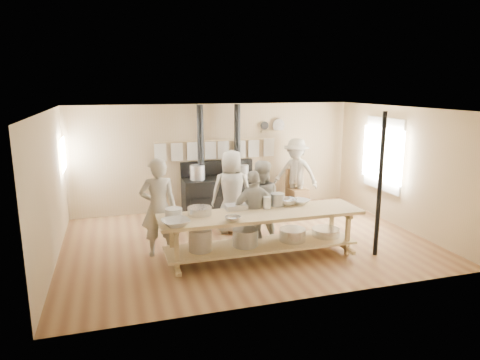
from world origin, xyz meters
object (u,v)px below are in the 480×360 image
object	(u,v)px
prep_table	(261,230)
chair	(297,196)
stove	(220,191)
cook_left	(260,203)
roasting_pan	(236,207)
cook_by_window	(296,173)
cook_right	(254,212)
cook_center	(232,192)
cook_far_left	(158,207)

from	to	relation	value
prep_table	chair	distance (m)	3.50
stove	cook_left	xyz separation A→B (m)	(0.22, -2.32, 0.30)
stove	roasting_pan	world-z (taller)	stove
cook_by_window	cook_right	bearing A→B (deg)	-83.14
stove	cook_left	world-z (taller)	stove
cook_center	chair	xyz separation A→B (m)	(2.10, 1.37, -0.59)
prep_table	cook_left	distance (m)	0.79
prep_table	cook_center	distance (m)	1.54
cook_left	cook_right	world-z (taller)	cook_left
cook_by_window	stove	bearing A→B (deg)	-140.44
cook_far_left	cook_by_window	distance (m)	4.23
cook_center	chair	world-z (taller)	cook_center
cook_center	cook_right	world-z (taller)	cook_center
cook_center	cook_right	xyz separation A→B (m)	(0.10, -1.16, -0.10)
cook_by_window	chair	size ratio (longest dim) A/B	1.81
prep_table	cook_center	size ratio (longest dim) A/B	2.06
prep_table	roasting_pan	bearing A→B (deg)	137.72
prep_table	cook_far_left	distance (m)	1.88
cook_left	roasting_pan	world-z (taller)	cook_left
cook_by_window	cook_left	bearing A→B (deg)	-83.73
cook_by_window	roasting_pan	distance (m)	3.40
prep_table	cook_left	bearing A→B (deg)	71.97
cook_left	cook_right	bearing A→B (deg)	76.47
stove	roasting_pan	bearing A→B (deg)	-97.73
chair	stove	bearing A→B (deg)	166.46
cook_center	roasting_pan	xyz separation A→B (m)	(-0.25, -1.17, 0.02)
cook_far_left	roasting_pan	world-z (taller)	cook_far_left
prep_table	cook_left	size ratio (longest dim) A/B	2.18
stove	prep_table	bearing A→B (deg)	-90.04
cook_left	chair	xyz separation A→B (m)	(1.76, 2.17, -0.54)
cook_right	roasting_pan	size ratio (longest dim) A/B	3.94
stove	cook_center	distance (m)	1.56
cook_far_left	cook_center	world-z (taller)	cook_far_left
cook_left	cook_by_window	bearing A→B (deg)	-107.84
cook_right	roasting_pan	bearing A→B (deg)	-0.76
chair	cook_by_window	bearing A→B (deg)	-170.77
cook_far_left	prep_table	bearing A→B (deg)	157.33
roasting_pan	chair	bearing A→B (deg)	47.27
cook_right	chair	distance (m)	3.26
stove	cook_center	bearing A→B (deg)	-94.36
cook_by_window	chair	distance (m)	0.60
prep_table	stove	bearing A→B (deg)	89.96
prep_table	cook_right	world-z (taller)	cook_right
chair	roasting_pan	distance (m)	3.51
cook_far_left	cook_left	bearing A→B (deg)	179.54
stove	cook_far_left	size ratio (longest dim) A/B	1.45
stove	prep_table	distance (m)	3.02
cook_far_left	cook_by_window	bearing A→B (deg)	-149.95
cook_left	cook_right	size ratio (longest dim) A/B	1.07
cook_center	cook_right	distance (m)	1.17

